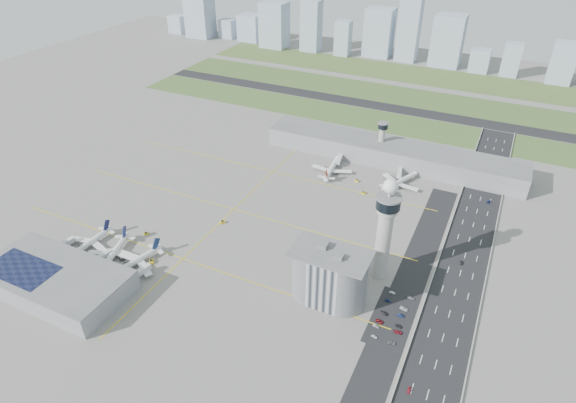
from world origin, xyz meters
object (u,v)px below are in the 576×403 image
at_px(airplane_near_c, 133,260).
at_px(airplane_far_b, 401,179).
at_px(tug_2, 151,261).
at_px(car_lot_1, 376,326).
at_px(admin_building, 329,276).
at_px(car_lot_2, 380,321).
at_px(car_lot_9, 401,316).
at_px(jet_bridge_near_0, 55,251).
at_px(jet_bridge_far_1, 400,170).
at_px(tug_5, 363,193).
at_px(airplane_near_b, 112,251).
at_px(car_hw_4, 482,161).
at_px(car_lot_10, 404,309).
at_px(car_hw_2, 489,202).
at_px(tug_4, 357,181).
at_px(car_lot_11, 411,298).
at_px(car_hw_0, 409,390).
at_px(car_lot_8, 399,326).
at_px(car_lot_5, 392,293).
at_px(car_lot_4, 388,301).
at_px(jet_bridge_near_1, 91,265).
at_px(jet_bridge_near_2, 131,280).
at_px(tug_0, 146,233).
at_px(car_lot_0, 374,336).
at_px(control_tower, 385,226).
at_px(tug_3, 222,222).
at_px(car_hw_1, 461,263).
at_px(jet_bridge_far_0, 341,157).
at_px(airplane_far_a, 332,166).
at_px(secondary_tower, 382,137).
at_px(car_lot_6, 392,343).

height_order(airplane_near_c, airplane_far_b, airplane_far_b).
xyz_separation_m(tug_2, car_lot_1, (137.23, 9.76, -0.45)).
distance_m(admin_building, tug_2, 109.46).
relative_size(car_lot_2, car_lot_9, 1.11).
xyz_separation_m(jet_bridge_near_0, jet_bridge_far_1, (165.00, 193.00, 0.00)).
distance_m(airplane_far_b, tug_5, 32.81).
bearing_deg(admin_building, airplane_near_b, -168.85).
bearing_deg(car_hw_4, car_lot_10, -87.51).
relative_size(jet_bridge_near_0, car_hw_2, 3.30).
height_order(tug_4, car_lot_2, tug_4).
relative_size(car_lot_11, car_hw_0, 1.14).
distance_m(car_lot_8, car_hw_0, 37.94).
bearing_deg(car_lot_1, tug_4, 29.46).
relative_size(admin_building, car_lot_5, 12.44).
bearing_deg(car_lot_4, jet_bridge_near_1, 108.03).
relative_size(jet_bridge_near_2, tug_0, 5.08).
xyz_separation_m(airplane_far_b, car_lot_0, (26.72, -152.71, -4.89)).
distance_m(jet_bridge_near_0, jet_bridge_near_2, 60.00).
relative_size(admin_building, car_lot_8, 11.48).
xyz_separation_m(control_tower, car_hw_2, (48.94, 109.54, -34.45)).
bearing_deg(tug_5, tug_0, -53.85).
distance_m(tug_3, car_lot_2, 127.84).
height_order(car_lot_2, car_hw_1, car_lot_2).
relative_size(jet_bridge_far_1, car_hw_1, 4.09).
bearing_deg(car_lot_1, jet_bridge_far_0, 32.96).
relative_size(jet_bridge_near_2, car_lot_11, 3.41).
bearing_deg(jet_bridge_near_2, tug_2, 15.22).
bearing_deg(car_lot_4, car_lot_11, -54.78).
xyz_separation_m(airplane_far_b, car_lot_5, (26.36, -118.10, -4.89)).
height_order(airplane_near_c, jet_bridge_near_0, airplane_near_c).
xyz_separation_m(jet_bridge_far_1, car_lot_8, (40.90, -158.51, -2.23)).
relative_size(car_lot_2, car_lot_8, 1.15).
height_order(airplane_near_c, jet_bridge_near_1, airplane_near_c).
bearing_deg(tug_3, car_lot_9, -151.08).
bearing_deg(car_lot_8, airplane_near_b, 105.03).
xyz_separation_m(jet_bridge_near_0, car_hw_1, (226.93, 100.09, -2.29)).
relative_size(car_lot_10, car_hw_0, 1.23).
relative_size(airplane_near_b, airplane_far_b, 1.01).
bearing_deg(car_lot_4, car_lot_1, 179.77).
height_order(airplane_far_a, car_lot_9, airplane_far_a).
xyz_separation_m(tug_3, car_lot_4, (121.23, -23.42, -0.38)).
height_order(car_lot_10, car_lot_11, car_lot_10).
distance_m(jet_bridge_far_1, car_lot_9, 156.22).
relative_size(secondary_tower, car_lot_4, 9.14).
xyz_separation_m(car_lot_2, car_hw_0, (23.86, -34.10, 0.03)).
bearing_deg(tug_2, car_hw_4, 17.50).
bearing_deg(car_lot_2, car_lot_6, -130.07).
height_order(car_lot_1, car_lot_9, car_lot_9).
bearing_deg(jet_bridge_near_0, car_lot_6, -73.82).
bearing_deg(tug_4, tug_0, -24.80).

